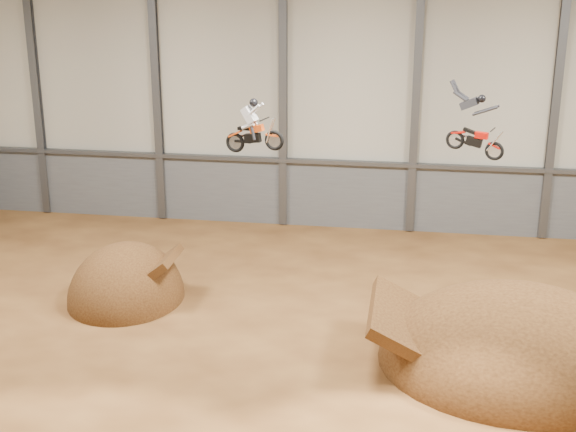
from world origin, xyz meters
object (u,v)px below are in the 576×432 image
object	(u,v)px
takeoff_ramp	(127,299)
fmx_rider_b	(475,121)
fmx_rider_a	(256,123)
landing_ramp	(514,364)

from	to	relation	value
takeoff_ramp	fmx_rider_b	size ratio (longest dim) A/B	1.89
takeoff_ramp	fmx_rider_a	bearing A→B (deg)	-3.36
takeoff_ramp	landing_ramp	bearing A→B (deg)	-11.85
fmx_rider_b	fmx_rider_a	bearing A→B (deg)	-158.07
takeoff_ramp	fmx_rider_a	size ratio (longest dim) A/B	2.29
takeoff_ramp	fmx_rider_a	xyz separation A→B (m)	(5.68, -0.33, 7.75)
landing_ramp	fmx_rider_b	xyz separation A→B (m)	(-1.70, 3.56, 7.96)
fmx_rider_b	landing_ramp	bearing A→B (deg)	-47.11
takeoff_ramp	fmx_rider_a	world-z (taller)	fmx_rider_a
landing_ramp	takeoff_ramp	bearing A→B (deg)	168.15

